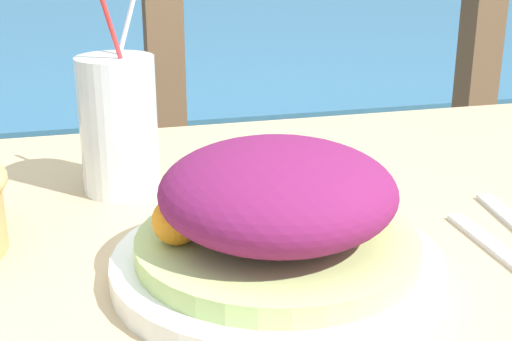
{
  "coord_description": "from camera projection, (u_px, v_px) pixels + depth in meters",
  "views": [
    {
      "loc": [
        -0.17,
        -0.61,
        1.0
      ],
      "look_at": [
        -0.01,
        0.01,
        0.77
      ],
      "focal_mm": 50.0,
      "sensor_mm": 36.0,
      "label": 1
    }
  ],
  "objects": [
    {
      "name": "railing_fence",
      "position": [
        165.0,
        71.0,
        1.38
      ],
      "size": [
        2.8,
        0.08,
        1.04
      ],
      "color": "brown",
      "rests_on": "ground_plane"
    },
    {
      "name": "salad_plate",
      "position": [
        277.0,
        222.0,
        0.59
      ],
      "size": [
        0.28,
        0.28,
        0.12
      ],
      "color": "white",
      "rests_on": "patio_table"
    },
    {
      "name": "drink_glass",
      "position": [
        119.0,
        125.0,
        0.77
      ],
      "size": [
        0.08,
        0.08,
        0.25
      ],
      "color": "silver",
      "rests_on": "patio_table"
    },
    {
      "name": "patio_table",
      "position": [
        269.0,
        319.0,
        0.73
      ],
      "size": [
        1.07,
        0.77,
        0.71
      ],
      "color": "tan",
      "rests_on": "ground_plane"
    },
    {
      "name": "fork",
      "position": [
        504.0,
        255.0,
        0.64
      ],
      "size": [
        0.02,
        0.18,
        0.0
      ],
      "color": "silver",
      "rests_on": "patio_table"
    },
    {
      "name": "sea_backdrop",
      "position": [
        106.0,
        68.0,
        3.82
      ],
      "size": [
        12.0,
        4.0,
        0.47
      ],
      "color": "teal",
      "rests_on": "ground_plane"
    }
  ]
}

